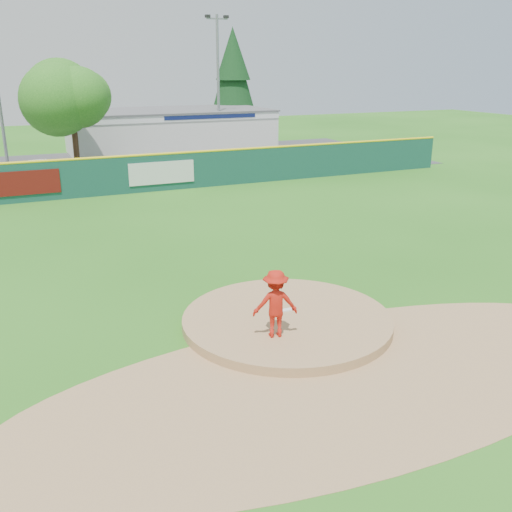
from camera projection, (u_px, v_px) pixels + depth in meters
name	position (u px, v px, depth m)	size (l,w,h in m)	color
ground	(287.00, 324.00, 15.05)	(120.00, 120.00, 0.00)	#286B19
pitchers_mound	(287.00, 324.00, 15.05)	(5.50, 5.50, 0.50)	#9E774C
pitching_rubber	(282.00, 311.00, 15.22)	(0.60, 0.15, 0.04)	white
infield_dirt_arc	(349.00, 378.00, 12.45)	(15.40, 15.40, 0.01)	#9E774C
parking_lot	(105.00, 167.00, 38.43)	(44.00, 16.00, 0.02)	#38383A
pitcher	(275.00, 304.00, 13.62)	(1.08, 0.62, 1.68)	red
van	(47.00, 171.00, 33.29)	(2.17, 4.71, 1.31)	white
pool_building_grp	(170.00, 131.00, 44.56)	(15.20, 8.20, 3.31)	silver
fence_banners	(95.00, 178.00, 29.47)	(10.67, 0.04, 1.20)	#60110D
outfield_fence	(134.00, 173.00, 30.29)	(40.00, 0.14, 2.07)	#144238
deciduous_tree	(71.00, 100.00, 34.49)	(5.60, 5.60, 7.36)	#382314
conifer_tree	(233.00, 78.00, 49.51)	(4.40, 4.40, 9.50)	#382314
light_pole_right	(218.00, 80.00, 41.89)	(1.75, 0.25, 10.00)	gray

